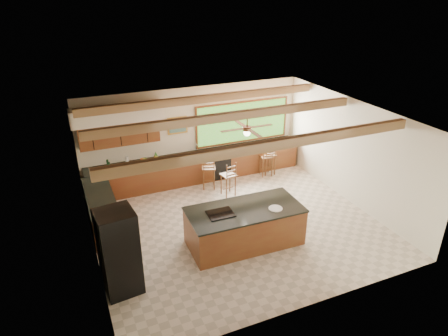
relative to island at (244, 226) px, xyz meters
name	(u,v)px	position (x,y,z in m)	size (l,w,h in m)	color
ground	(236,224)	(0.16, 0.82, -0.48)	(7.20, 7.20, 0.00)	beige
room_shell	(221,140)	(-0.01, 1.47, 1.73)	(7.27, 6.54, 3.02)	#EEE7CE
counter_run	(178,176)	(-0.65, 3.34, -0.02)	(7.12, 3.10, 1.22)	brown
island	(244,226)	(0.00, 0.00, 0.00)	(2.80, 1.38, 0.99)	brown
refrigerator	(119,252)	(-3.06, -0.48, 0.45)	(0.80, 0.78, 1.88)	black
bar_stool_a	(209,169)	(0.26, 3.03, 0.19)	(0.52, 0.52, 1.14)	brown
bar_stool_b	(229,176)	(0.63, 2.36, 0.17)	(0.44, 0.44, 1.10)	brown
bar_stool_c	(270,155)	(2.49, 3.20, 0.20)	(0.46, 0.46, 1.15)	brown
bar_stool_d	(267,157)	(2.35, 3.13, 0.17)	(0.46, 0.46, 1.11)	brown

